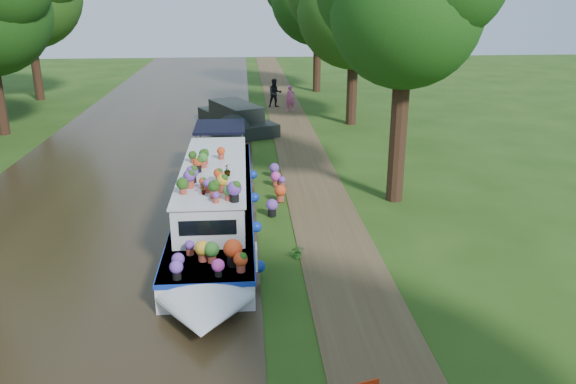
{
  "coord_description": "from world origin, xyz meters",
  "views": [
    {
      "loc": [
        -1.27,
        -14.91,
        6.74
      ],
      "look_at": [
        -0.08,
        0.42,
        1.3
      ],
      "focal_mm": 35.0,
      "sensor_mm": 36.0,
      "label": 1
    }
  ],
  "objects_px": {
    "pedestrian_pink": "(290,99)",
    "plant_boat": "(215,199)",
    "second_boat": "(236,119)",
    "pedestrian_dark": "(275,93)"
  },
  "relations": [
    {
      "from": "plant_boat",
      "to": "pedestrian_pink",
      "type": "height_order",
      "value": "plant_boat"
    },
    {
      "from": "plant_boat",
      "to": "second_boat",
      "type": "xyz_separation_m",
      "value": [
        0.5,
        12.97,
        -0.29
      ]
    },
    {
      "from": "pedestrian_pink",
      "to": "plant_boat",
      "type": "bearing_deg",
      "value": -107.77
    },
    {
      "from": "plant_boat",
      "to": "second_boat",
      "type": "height_order",
      "value": "plant_boat"
    },
    {
      "from": "second_boat",
      "to": "pedestrian_pink",
      "type": "bearing_deg",
      "value": 29.55
    },
    {
      "from": "plant_boat",
      "to": "second_boat",
      "type": "bearing_deg",
      "value": 87.79
    },
    {
      "from": "pedestrian_dark",
      "to": "second_boat",
      "type": "bearing_deg",
      "value": -121.35
    },
    {
      "from": "pedestrian_pink",
      "to": "pedestrian_dark",
      "type": "xyz_separation_m",
      "value": [
        -0.85,
        1.44,
        0.1
      ]
    },
    {
      "from": "plant_boat",
      "to": "second_boat",
      "type": "relative_size",
      "value": 1.78
    },
    {
      "from": "pedestrian_pink",
      "to": "second_boat",
      "type": "bearing_deg",
      "value": -132.03
    }
  ]
}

